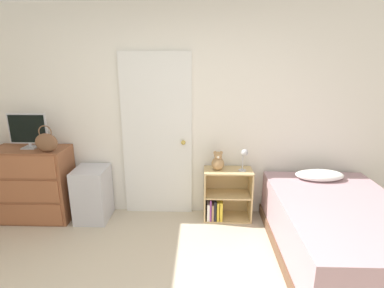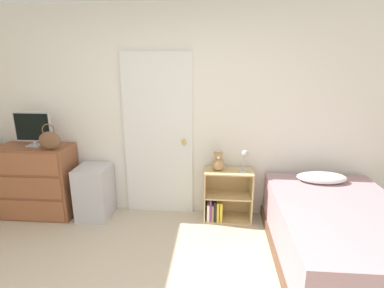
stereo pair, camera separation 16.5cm
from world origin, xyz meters
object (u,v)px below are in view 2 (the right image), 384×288
Objects in this scene: bookshelf at (224,199)px; bed at (340,236)px; desk_lamp at (245,156)px; tv at (33,128)px; handbag at (50,140)px; storage_bin at (95,192)px; dresser at (38,181)px; teddy_bear at (218,162)px.

bed reaches higher than bookshelf.
tv is at bearing 179.98° from desk_lamp.
storage_bin is at bearing 16.87° from handbag.
tv reaches higher than dresser.
bed is at bearing -39.51° from desk_lamp.
dresser is at bearing -110.04° from tv.
desk_lamp is at bearing 0.63° from dresser.
handbag reaches higher than teddy_bear.
bed is at bearing -32.84° from teddy_bear.
tv is 0.34m from handbag.
handbag is (0.28, -0.15, -0.10)m from tv.
teddy_bear is at bearing 147.16° from bed.
tv reaches higher than bookshelf.
handbag is 2.18m from bookshelf.
dresser is at bearing -178.17° from bookshelf.
bed is at bearing -10.27° from handbag.
handbag is 0.47× the size of storage_bin.
teddy_bear is 0.86× the size of desk_lamp.
storage_bin reaches higher than bookshelf.
handbag is 1.98m from teddy_bear.
desk_lamp is at bearing -0.02° from tv.
desk_lamp is at bearing 3.86° from handbag.
bookshelf is at bearing 1.83° from dresser.
dresser is 2.26m from teddy_bear.
teddy_bear is at bearing 5.62° from handbag.
desk_lamp is (0.30, -0.04, 0.09)m from teddy_bear.
teddy_bear is at bearing 172.52° from desk_lamp.
bookshelf is 0.48m from teddy_bear.
bed is at bearing -11.92° from tv.
tv reaches higher than desk_lamp.
storage_bin is 1.90m from desk_lamp.
handbag is 0.48× the size of bookshelf.
teddy_bear is at bearing 1.73° from dresser.
storage_bin is 2.41× the size of desk_lamp.
storage_bin is at bearing -177.48° from bookshelf.
tv is at bearing 177.94° from storage_bin.
handbag reaches higher than storage_bin.
storage_bin is at bearing -177.59° from teddy_bear.
handbag is at bearing -174.38° from teddy_bear.
storage_bin is 1.03× the size of bookshelf.
dresser is at bearing 157.04° from handbag.
handbag is at bearing -28.37° from tv.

